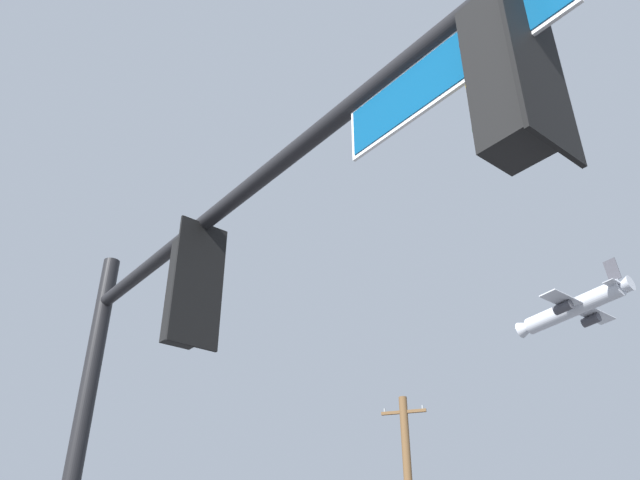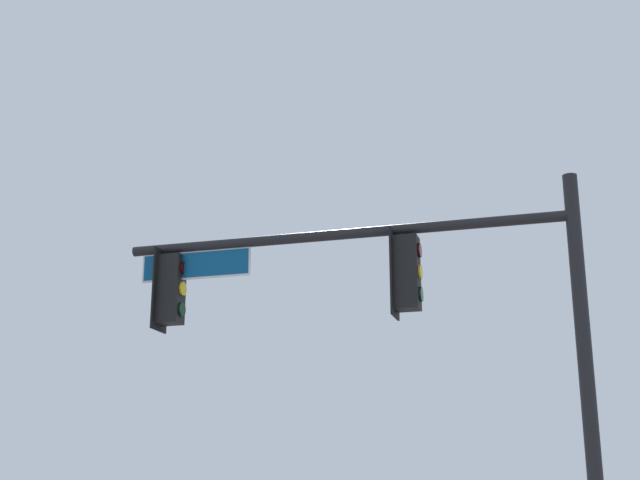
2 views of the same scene
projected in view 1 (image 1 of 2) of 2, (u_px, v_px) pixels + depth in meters
The scene contains 2 objects.
signal_pole_near at pixel (207, 308), 5.69m from camera, with size 6.75×1.90×5.74m.
airplane at pixel (572, 309), 113.32m from camera, with size 22.83×20.71×9.09m.
Camera 1 is at (-1.48, -11.83, 1.86)m, focal length 35.00 mm.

